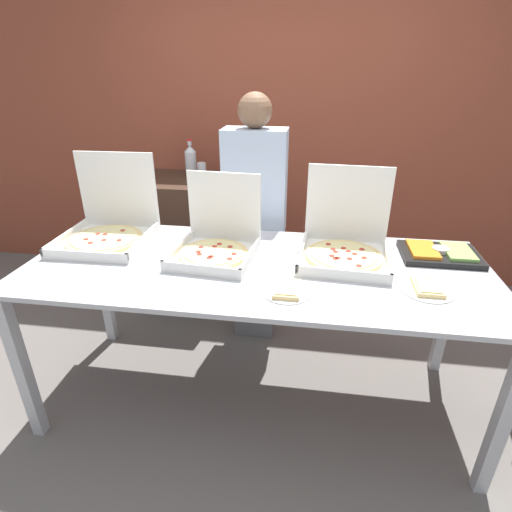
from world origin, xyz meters
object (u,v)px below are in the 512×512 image
pizza_box_near_left (345,243)px  soda_bottle (191,161)px  person_guest_cap (255,220)px  pizza_box_far_right (108,227)px  veggie_tray (440,253)px  paper_plate_front_left (427,288)px  paper_plate_front_right (287,290)px  pizza_box_near_right (216,242)px  soda_can_silver (202,171)px

pizza_box_near_left → soda_bottle: bearing=142.0°
soda_bottle → person_guest_cap: 0.81m
pizza_box_far_right → soda_bottle: (0.21, 0.98, 0.18)m
veggie_tray → person_guest_cap: bearing=157.1°
paper_plate_front_left → soda_bottle: soda_bottle is taller
paper_plate_front_left → soda_bottle: size_ratio=0.85×
pizza_box_far_right → veggie_tray: bearing=-0.3°
paper_plate_front_right → person_guest_cap: size_ratio=0.13×
pizza_box_far_right → person_guest_cap: (0.79, 0.48, -0.10)m
pizza_box_near_left → veggie_tray: (0.50, 0.07, -0.06)m
pizza_box_near_left → pizza_box_near_right: bearing=-169.8°
pizza_box_near_right → person_guest_cap: size_ratio=0.27×
pizza_box_far_right → soda_bottle: 1.02m
pizza_box_near_left → paper_plate_front_left: size_ratio=2.05×
pizza_box_far_right → soda_bottle: size_ratio=1.78×
pizza_box_far_right → veggie_tray: pizza_box_far_right is taller
pizza_box_near_right → paper_plate_front_left: 1.06m
veggie_tray → person_guest_cap: (-1.06, 0.45, -0.04)m
pizza_box_far_right → veggie_tray: size_ratio=1.28×
soda_can_silver → person_guest_cap: bearing=-42.8°
veggie_tray → soda_can_silver: 1.78m
paper_plate_front_left → veggie_tray: 0.40m
pizza_box_near_left → paper_plate_front_left: (0.36, -0.31, -0.07)m
pizza_box_far_right → paper_plate_front_right: 1.16m
pizza_box_far_right → soda_can_silver: size_ratio=4.07×
veggie_tray → soda_bottle: bearing=150.0°
pizza_box_near_right → person_guest_cap: 0.61m
paper_plate_front_left → paper_plate_front_right: (-0.63, -0.11, 0.00)m
pizza_box_near_right → paper_plate_front_right: bearing=-35.9°
pizza_box_near_left → soda_can_silver: bearing=141.0°
paper_plate_front_right → person_guest_cap: (-0.28, 0.93, -0.03)m
soda_can_silver → person_guest_cap: size_ratio=0.07×
veggie_tray → paper_plate_front_right: bearing=-147.9°
pizza_box_far_right → soda_can_silver: 0.98m
pizza_box_near_left → soda_can_silver: size_ratio=4.00×
pizza_box_far_right → paper_plate_front_left: size_ratio=2.08×
pizza_box_far_right → soda_can_silver: (0.31, 0.92, 0.12)m
pizza_box_far_right → person_guest_cap: size_ratio=0.30×
pizza_box_near_right → person_guest_cap: (0.12, 0.59, -0.09)m
paper_plate_front_left → pizza_box_near_left: bearing=139.1°
pizza_box_far_right → paper_plate_front_right: bearing=-24.2°
veggie_tray → soda_bottle: soda_bottle is taller
paper_plate_front_right → soda_bottle: (-0.86, 1.43, 0.25)m
soda_bottle → pizza_box_near_left: bearing=-41.8°
pizza_box_far_right → person_guest_cap: person_guest_cap is taller
pizza_box_far_right → person_guest_cap: bearing=30.1°
pizza_box_far_right → soda_bottle: pizza_box_far_right is taller
pizza_box_near_left → soda_can_silver: 1.41m
pizza_box_near_left → pizza_box_near_right: pizza_box_near_left is taller
pizza_box_near_right → soda_can_silver: 1.09m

